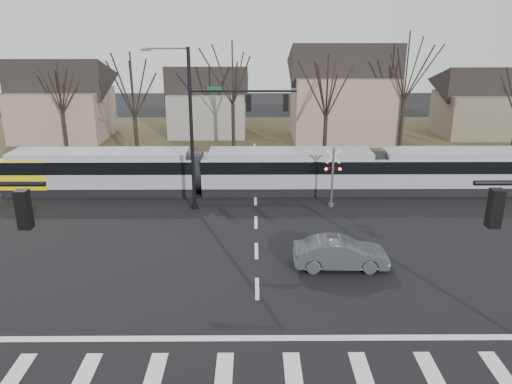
{
  "coord_description": "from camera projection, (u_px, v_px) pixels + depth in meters",
  "views": [
    {
      "loc": [
        -0.19,
        -18.17,
        11.48
      ],
      "look_at": [
        0.0,
        9.0,
        2.3
      ],
      "focal_mm": 35.0,
      "sensor_mm": 36.0,
      "label": 1
    }
  ],
  "objects": [
    {
      "name": "tree_row",
      "position": [
        277.0,
        101.0,
        43.93
      ],
      "size": [
        59.2,
        7.2,
        10.0
      ],
      "color": "black",
      "rests_on": "ground"
    },
    {
      "name": "house_a",
      "position": [
        61.0,
        95.0,
        51.53
      ],
      "size": [
        9.72,
        8.64,
        8.6
      ],
      "color": "gray",
      "rests_on": "ground"
    },
    {
      "name": "grass_verge",
      "position": [
        254.0,
        142.0,
        51.2
      ],
      "size": [
        140.0,
        28.0,
        0.01
      ],
      "primitive_type": "cube",
      "color": "#38331E",
      "rests_on": "ground"
    },
    {
      "name": "rail_crossing_signal",
      "position": [
        332.0,
        179.0,
        32.44
      ],
      "size": [
        1.08,
        0.36,
        4.0
      ],
      "color": "#59595B",
      "rests_on": "ground"
    },
    {
      "name": "rail_pair",
      "position": [
        255.0,
        192.0,
        35.84
      ],
      "size": [
        90.0,
        1.52,
        0.06
      ],
      "color": "#59595E",
      "rests_on": "ground"
    },
    {
      "name": "stop_line",
      "position": [
        258.0,
        338.0,
        19.18
      ],
      "size": [
        28.0,
        0.35,
        0.01
      ],
      "primitive_type": "cube",
      "color": "silver",
      "rests_on": "ground"
    },
    {
      "name": "sedan",
      "position": [
        340.0,
        253.0,
        24.54
      ],
      "size": [
        1.71,
        4.66,
        1.52
      ],
      "primitive_type": "imported",
      "rotation": [
        0.0,
        0.0,
        1.56
      ],
      "color": "#414447",
      "rests_on": "ground"
    },
    {
      "name": "house_b",
      "position": [
        208.0,
        97.0,
        53.69
      ],
      "size": [
        8.64,
        7.56,
        7.65
      ],
      "color": "gray",
      "rests_on": "ground"
    },
    {
      "name": "ground",
      "position": [
        258.0,
        313.0,
        20.89
      ],
      "size": [
        140.0,
        140.0,
        0.0
      ],
      "primitive_type": "plane",
      "color": "black"
    },
    {
      "name": "house_d",
      "position": [
        480.0,
        98.0,
        52.93
      ],
      "size": [
        8.64,
        7.56,
        7.65
      ],
      "color": "#635949",
      "rests_on": "ground"
    },
    {
      "name": "crosswalk",
      "position": [
        259.0,
        376.0,
        17.09
      ],
      "size": [
        27.0,
        2.6,
        0.01
      ],
      "color": "silver",
      "rests_on": "ground"
    },
    {
      "name": "tram",
      "position": [
        287.0,
        169.0,
        35.53
      ],
      "size": [
        39.78,
        2.95,
        3.02
      ],
      "color": "gray",
      "rests_on": "ground"
    },
    {
      "name": "lane_dashes",
      "position": [
        255.0,
        191.0,
        36.04
      ],
      "size": [
        0.18,
        30.0,
        0.01
      ],
      "color": "silver",
      "rests_on": "ground"
    },
    {
      "name": "house_c",
      "position": [
        343.0,
        89.0,
        50.53
      ],
      "size": [
        10.8,
        8.64,
        10.1
      ],
      "color": "gray",
      "rests_on": "ground"
    },
    {
      "name": "signal_pole_far",
      "position": [
        217.0,
        122.0,
        30.89
      ],
      "size": [
        9.28,
        0.44,
        10.2
      ],
      "color": "black",
      "rests_on": "ground"
    }
  ]
}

